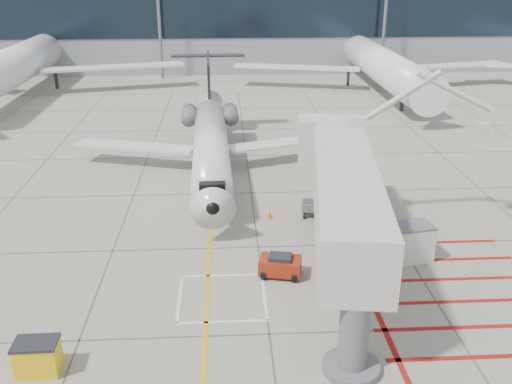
{
  "coord_description": "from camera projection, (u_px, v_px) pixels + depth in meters",
  "views": [
    {
      "loc": [
        -1.7,
        -24.15,
        14.74
      ],
      "look_at": [
        0.0,
        6.0,
        2.5
      ],
      "focal_mm": 40.0,
      "sensor_mm": 36.0,
      "label": 1
    }
  ],
  "objects": [
    {
      "name": "cone_side",
      "position": [
        270.0,
        215.0,
        35.19
      ],
      "size": [
        0.32,
        0.32,
        0.44
      ],
      "primitive_type": "cone",
      "color": "#FD4D0D",
      "rests_on": "ground_plane"
    },
    {
      "name": "bg_aircraft_c",
      "position": [
        378.0,
        40.0,
        69.23
      ],
      "size": [
        35.12,
        39.02,
        11.71
      ],
      "primitive_type": null,
      "color": "silver",
      "rests_on": "ground_plane"
    },
    {
      "name": "ground_power_unit",
      "position": [
        407.0,
        242.0,
        30.03
      ],
      "size": [
        2.74,
        1.89,
        1.99
      ],
      "primitive_type": null,
      "rotation": [
        0.0,
        0.0,
        0.18
      ],
      "color": "silver",
      "rests_on": "ground_plane"
    },
    {
      "name": "jet_bridge",
      "position": [
        346.0,
        210.0,
        26.81
      ],
      "size": [
        11.75,
        20.48,
        7.76
      ],
      "primitive_type": null,
      "rotation": [
        0.0,
        0.0,
        -0.14
      ],
      "color": "beige",
      "rests_on": "ground_plane"
    },
    {
      "name": "terminal_building",
      "position": [
        296.0,
        14.0,
        90.64
      ],
      "size": [
        180.0,
        28.0,
        14.0
      ],
      "primitive_type": "cube",
      "color": "gray",
      "rests_on": "ground_plane"
    },
    {
      "name": "spill_bin",
      "position": [
        38.0,
        357.0,
        21.79
      ],
      "size": [
        1.63,
        1.1,
        1.4
      ],
      "primitive_type": null,
      "rotation": [
        0.0,
        0.0,
        0.02
      ],
      "color": "yellow",
      "rests_on": "ground_plane"
    },
    {
      "name": "bg_aircraft_b",
      "position": [
        18.0,
        38.0,
        66.8
      ],
      "size": [
        38.23,
        42.47,
        12.74
      ],
      "primitive_type": null,
      "color": "silver",
      "rests_on": "ground_plane"
    },
    {
      "name": "baggage_cart",
      "position": [
        315.0,
        209.0,
        35.27
      ],
      "size": [
        1.81,
        1.34,
        1.03
      ],
      "primitive_type": null,
      "rotation": [
        0.0,
        0.0,
        -0.2
      ],
      "color": "slate",
      "rests_on": "ground_plane"
    },
    {
      "name": "terminal_glass_band",
      "position": [
        309.0,
        15.0,
        77.27
      ],
      "size": [
        180.0,
        0.1,
        6.0
      ],
      "primitive_type": "cube",
      "color": "black",
      "rests_on": "ground_plane"
    },
    {
      "name": "regional_jet",
      "position": [
        210.0,
        134.0,
        39.74
      ],
      "size": [
        22.37,
        27.87,
        7.16
      ],
      "primitive_type": null,
      "rotation": [
        0.0,
        0.0,
        0.03
      ],
      "color": "silver",
      "rests_on": "ground_plane"
    },
    {
      "name": "ground_plane",
      "position": [
        263.0,
        285.0,
        27.97
      ],
      "size": [
        260.0,
        260.0,
        0.0
      ],
      "primitive_type": "plane",
      "color": "gray",
      "rests_on": "ground"
    },
    {
      "name": "pushback_tug",
      "position": [
        280.0,
        265.0,
        28.61
      ],
      "size": [
        2.29,
        1.7,
        1.21
      ],
      "primitive_type": null,
      "rotation": [
        0.0,
        0.0,
        -0.21
      ],
      "color": "maroon",
      "rests_on": "ground_plane"
    },
    {
      "name": "cone_nose",
      "position": [
        209.0,
        225.0,
        33.85
      ],
      "size": [
        0.33,
        0.33,
        0.46
      ],
      "primitive_type": "cone",
      "color": "#DB410B",
      "rests_on": "ground_plane"
    }
  ]
}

